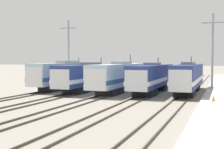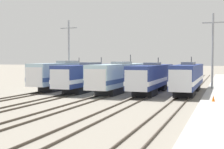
{
  "view_description": "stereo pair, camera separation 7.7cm",
  "coord_description": "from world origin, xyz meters",
  "views": [
    {
      "loc": [
        13.69,
        -33.74,
        4.5
      ],
      "look_at": [
        0.44,
        3.34,
        2.61
      ],
      "focal_mm": 50.0,
      "sensor_mm": 36.0,
      "label": 1
    },
    {
      "loc": [
        13.76,
        -33.71,
        4.5
      ],
      "look_at": [
        0.44,
        3.34,
        2.61
      ],
      "focal_mm": 50.0,
      "sensor_mm": 36.0,
      "label": 2
    }
  ],
  "objects": [
    {
      "name": "traffic_cone",
      "position": [
        12.81,
        -0.78,
        0.57
      ],
      "size": [
        0.32,
        0.32,
        0.6
      ],
      "color": "orange",
      "rests_on": "platform"
    },
    {
      "name": "ground_plane",
      "position": [
        0.0,
        0.0,
        0.0
      ],
      "size": [
        400.0,
        400.0,
        0.0
      ],
      "primitive_type": "plane",
      "color": "gray"
    },
    {
      "name": "locomotive_center_left",
      "position": [
        -4.65,
        7.91,
        2.12
      ],
      "size": [
        2.86,
        18.75,
        4.86
      ],
      "color": "black",
      "rests_on": "ground_plane"
    },
    {
      "name": "locomotive_far_right",
      "position": [
        9.3,
        8.45,
        2.15
      ],
      "size": [
        2.77,
        17.21,
        4.92
      ],
      "color": "black",
      "rests_on": "ground_plane"
    },
    {
      "name": "locomotive_center_right",
      "position": [
        4.65,
        7.44,
        2.12
      ],
      "size": [
        2.86,
        17.21,
        4.8
      ],
      "color": "black",
      "rests_on": "ground_plane"
    },
    {
      "name": "platform",
      "position": [
        13.51,
        0.0,
        0.14
      ],
      "size": [
        4.0,
        120.0,
        0.27
      ],
      "color": "#B7B5AD",
      "rests_on": "ground_plane"
    },
    {
      "name": "rail_pair_center",
      "position": [
        0.0,
        0.0,
        0.07
      ],
      "size": [
        1.51,
        120.0,
        0.15
      ],
      "color": "#4C4238",
      "rests_on": "ground_plane"
    },
    {
      "name": "rail_pair_far_left",
      "position": [
        -9.3,
        0.0,
        0.07
      ],
      "size": [
        1.5,
        120.0,
        0.15
      ],
      "color": "#4C4238",
      "rests_on": "ground_plane"
    },
    {
      "name": "rail_pair_far_right",
      "position": [
        9.3,
        0.0,
        0.07
      ],
      "size": [
        1.5,
        120.0,
        0.15
      ],
      "color": "#4C4238",
      "rests_on": "ground_plane"
    },
    {
      "name": "rail_pair_center_left",
      "position": [
        -4.65,
        0.0,
        0.07
      ],
      "size": [
        1.51,
        120.0,
        0.15
      ],
      "color": "#4C4238",
      "rests_on": "ground_plane"
    },
    {
      "name": "rail_pair_center_right",
      "position": [
        4.65,
        0.0,
        0.07
      ],
      "size": [
        1.51,
        120.0,
        0.15
      ],
      "color": "#4C4238",
      "rests_on": "ground_plane"
    },
    {
      "name": "catenary_tower_right",
      "position": [
        12.2,
        13.9,
        5.9
      ],
      "size": [
        3.07,
        0.3,
        11.18
      ],
      "color": "gray",
      "rests_on": "ground_plane"
    },
    {
      "name": "catenary_tower_left",
      "position": [
        -11.2,
        13.9,
        5.9
      ],
      "size": [
        3.07,
        0.3,
        11.18
      ],
      "color": "gray",
      "rests_on": "ground_plane"
    },
    {
      "name": "locomotive_center",
      "position": [
        0.0,
        8.2,
        2.17
      ],
      "size": [
        2.95,
        19.99,
        5.26
      ],
      "color": "#232326",
      "rests_on": "ground_plane"
    },
    {
      "name": "locomotive_far_left",
      "position": [
        -9.3,
        9.29,
        2.22
      ],
      "size": [
        2.79,
        18.6,
        4.82
      ],
      "color": "#232326",
      "rests_on": "ground_plane"
    }
  ]
}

